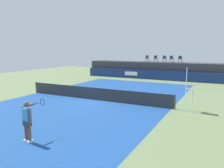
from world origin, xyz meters
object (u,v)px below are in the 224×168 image
spectator_chair_far_right (180,59)px  net_post_far (175,102)px  spectator_chair_right (172,59)px  tennis_ball (114,104)px  spectator_chair_center (165,59)px  tennis_player (28,120)px  spectator_chair_left (156,58)px  spectator_chair_far_left (147,58)px  umpire_chair (188,86)px  net_post_near (36,87)px

spectator_chair_far_right → net_post_far: (2.48, -15.08, -2.19)m
spectator_chair_right → tennis_ball: spectator_chair_right is taller
spectator_chair_center → tennis_ball: bearing=-88.5°
net_post_far → tennis_player: (-4.47, -8.16, 0.46)m
tennis_ball → spectator_chair_left: bearing=95.7°
spectator_chair_far_left → tennis_player: (2.41, -23.21, -1.73)m
net_post_far → spectator_chair_far_right: bearing=99.3°
tennis_player → spectator_chair_far_left: bearing=95.9°
net_post_far → tennis_ball: net_post_far is taller
spectator_chair_right → umpire_chair: spectator_chair_right is taller
spectator_chair_far_left → umpire_chair: size_ratio=0.32×
tennis_player → tennis_ball: bearing=87.4°
umpire_chair → tennis_ball: umpire_chair is taller
spectator_chair_left → spectator_chair_right: bearing=-1.4°
umpire_chair → tennis_player: 9.69m
spectator_chair_center → spectator_chair_left: bearing=-175.5°
net_post_near → spectator_chair_center: bearing=62.6°
spectator_chair_center → net_post_near: bearing=-117.4°
net_post_near → spectator_chair_far_right: bearing=56.7°
spectator_chair_far_right → net_post_near: spectator_chair_far_right is taller
spectator_chair_far_left → umpire_chair: 16.92m
spectator_chair_far_left → net_post_near: bearing=-110.1°
spectator_chair_left → spectator_chair_right: 2.12m
spectator_chair_left → net_post_near: size_ratio=0.89×
spectator_chair_far_right → net_post_near: 18.18m
spectator_chair_right → tennis_player: (-0.89, -23.18, -1.73)m
spectator_chair_center → umpire_chair: (5.29, -15.18, -1.11)m
umpire_chair → tennis_ball: 5.15m
spectator_chair_center → spectator_chair_far_right: bearing=-2.3°
spectator_chair_right → net_post_far: spectator_chair_right is taller
net_post_far → tennis_ball: (-4.12, -0.65, -0.46)m
spectator_chair_left → tennis_ball: (1.58, -15.72, -2.66)m
spectator_chair_right → net_post_near: (-8.82, -15.02, -2.19)m
umpire_chair → tennis_ball: bearing=-172.6°
spectator_chair_far_right → spectator_chair_right: bearing=-176.7°
spectator_chair_right → spectator_chair_center: bearing=171.4°
spectator_chair_left → spectator_chair_center: same height
tennis_player → spectator_chair_left: bearing=93.0°
spectator_chair_center → tennis_ball: spectator_chair_center is taller
spectator_chair_center → spectator_chair_right: bearing=-8.6°
spectator_chair_far_right → net_post_far: spectator_chair_far_right is taller
spectator_chair_center → spectator_chair_right: (0.96, -0.15, 0.00)m
spectator_chair_center → net_post_far: bearing=-73.3°
tennis_ball → spectator_chair_far_right: bearing=84.0°
spectator_chair_center → net_post_far: 15.98m
spectator_chair_far_left → spectator_chair_center: (2.35, 0.12, 0.00)m
spectator_chair_center → net_post_far: size_ratio=0.89×
umpire_chair → tennis_player: size_ratio=1.56×
spectator_chair_far_right → umpire_chair: bearing=-77.9°
spectator_chair_right → tennis_player: spectator_chair_right is taller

